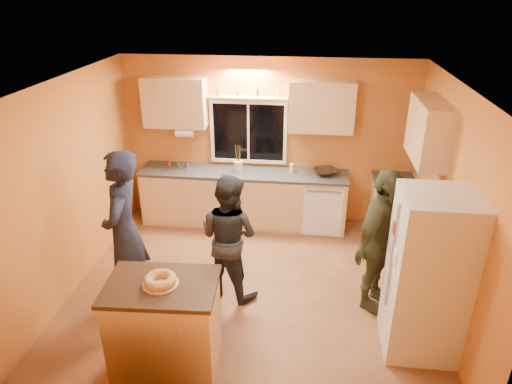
# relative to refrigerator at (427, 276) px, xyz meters

# --- Properties ---
(ground) EXTENTS (4.50, 4.50, 0.00)m
(ground) POSITION_rel_refrigerator_xyz_m (-1.89, 0.80, -0.90)
(ground) COLOR brown
(ground) RESTS_ON ground
(room_shell) EXTENTS (4.54, 4.04, 2.61)m
(room_shell) POSITION_rel_refrigerator_xyz_m (-1.77, 1.21, 0.72)
(room_shell) COLOR #C07731
(room_shell) RESTS_ON ground
(back_counter) EXTENTS (4.23, 0.62, 0.90)m
(back_counter) POSITION_rel_refrigerator_xyz_m (-1.88, 2.50, -0.45)
(back_counter) COLOR tan
(back_counter) RESTS_ON ground
(right_counter) EXTENTS (0.62, 1.84, 0.90)m
(right_counter) POSITION_rel_refrigerator_xyz_m (0.06, 1.30, -0.45)
(right_counter) COLOR tan
(right_counter) RESTS_ON ground
(refrigerator) EXTENTS (0.72, 0.70, 1.80)m
(refrigerator) POSITION_rel_refrigerator_xyz_m (0.00, 0.00, 0.00)
(refrigerator) COLOR silver
(refrigerator) RESTS_ON ground
(island) EXTENTS (1.09, 0.77, 1.02)m
(island) POSITION_rel_refrigerator_xyz_m (-2.57, -0.61, -0.38)
(island) COLOR tan
(island) RESTS_ON ground
(bundt_pastry) EXTENTS (0.31, 0.31, 0.09)m
(bundt_pastry) POSITION_rel_refrigerator_xyz_m (-2.57, -0.61, 0.16)
(bundt_pastry) COLOR tan
(bundt_pastry) RESTS_ON island
(person_left) EXTENTS (0.54, 0.76, 1.96)m
(person_left) POSITION_rel_refrigerator_xyz_m (-3.31, 0.36, 0.08)
(person_left) COLOR black
(person_left) RESTS_ON ground
(person_center) EXTENTS (0.96, 0.87, 1.60)m
(person_center) POSITION_rel_refrigerator_xyz_m (-2.16, 0.70, -0.10)
(person_center) COLOR black
(person_center) RESTS_ON ground
(person_right) EXTENTS (0.92, 1.11, 1.77)m
(person_right) POSITION_rel_refrigerator_xyz_m (-0.39, 0.64, -0.02)
(person_right) COLOR #3A3E27
(person_right) RESTS_ON ground
(mixing_bowl) EXTENTS (0.41, 0.41, 0.08)m
(mixing_bowl) POSITION_rel_refrigerator_xyz_m (-0.98, 2.55, 0.04)
(mixing_bowl) COLOR black
(mixing_bowl) RESTS_ON back_counter
(utensil_crock) EXTENTS (0.14, 0.14, 0.17)m
(utensil_crock) POSITION_rel_refrigerator_xyz_m (-2.32, 2.51, 0.09)
(utensil_crock) COLOR beige
(utensil_crock) RESTS_ON back_counter
(potted_plant) EXTENTS (0.32, 0.30, 0.28)m
(potted_plant) POSITION_rel_refrigerator_xyz_m (0.13, 0.74, 0.14)
(potted_plant) COLOR gray
(potted_plant) RESTS_ON right_counter
(red_box) EXTENTS (0.19, 0.16, 0.07)m
(red_box) POSITION_rel_refrigerator_xyz_m (-0.00, 2.07, 0.04)
(red_box) COLOR #AF2B1A
(red_box) RESTS_ON right_counter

